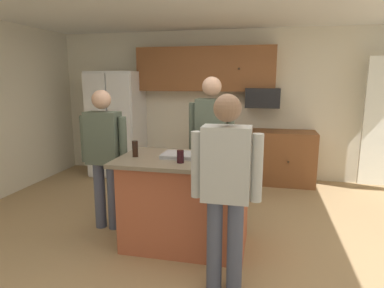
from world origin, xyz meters
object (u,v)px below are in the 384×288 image
(microwave_over_range, at_px, (263,98))
(glass_stout_tall, at_px, (135,149))
(kitchen_island, at_px, (186,202))
(serving_tray, at_px, (184,155))
(person_elder_center, at_px, (226,182))
(person_guest_right, at_px, (104,151))
(refrigerator, at_px, (117,124))
(glass_pilsner, at_px, (180,157))
(glass_dark_ale, at_px, (212,146))
(person_host_foreground, at_px, (211,138))
(tumbler_amber, at_px, (231,153))
(glass_short_whisky, at_px, (233,148))

(microwave_over_range, bearing_deg, glass_stout_tall, -116.47)
(kitchen_island, bearing_deg, serving_tray, 132.70)
(person_elder_center, bearing_deg, person_guest_right, 23.85)
(refrigerator, bearing_deg, glass_pilsner, -53.73)
(person_guest_right, distance_m, glass_dark_ale, 1.26)
(glass_stout_tall, bearing_deg, kitchen_island, 5.24)
(glass_dark_ale, xyz_separation_m, serving_tray, (-0.26, -0.24, -0.06))
(person_host_foreground, bearing_deg, person_guest_right, -53.18)
(refrigerator, relative_size, tumbler_amber, 12.09)
(glass_stout_tall, distance_m, serving_tray, 0.51)
(person_elder_center, bearing_deg, person_host_foreground, -22.05)
(person_elder_center, xyz_separation_m, serving_tray, (-0.53, 0.72, 0.03))
(glass_short_whisky, xyz_separation_m, glass_stout_tall, (-1.00, -0.30, 0.01))
(person_elder_center, bearing_deg, kitchen_island, -0.00)
(glass_pilsner, height_order, glass_stout_tall, glass_stout_tall)
(person_host_foreground, bearing_deg, glass_stout_tall, -28.97)
(kitchen_island, distance_m, glass_short_whisky, 0.76)
(serving_tray, bearing_deg, tumbler_amber, -3.14)
(person_guest_right, height_order, tumbler_amber, person_guest_right)
(person_elder_center, distance_m, tumbler_amber, 0.70)
(microwave_over_range, relative_size, glass_pilsner, 4.55)
(person_guest_right, distance_m, tumbler_amber, 1.50)
(tumbler_amber, bearing_deg, glass_pilsner, -156.95)
(kitchen_island, distance_m, person_host_foreground, 0.97)
(glass_short_whisky, relative_size, glass_pilsner, 1.26)
(kitchen_island, bearing_deg, glass_dark_ale, 48.43)
(glass_short_whisky, bearing_deg, glass_dark_ale, 177.39)
(microwave_over_range, distance_m, tumbler_amber, 2.52)
(kitchen_island, height_order, person_guest_right, person_guest_right)
(glass_short_whisky, distance_m, glass_pilsner, 0.65)
(person_host_foreground, relative_size, person_elder_center, 1.08)
(person_guest_right, relative_size, glass_short_whisky, 10.61)
(glass_short_whisky, bearing_deg, person_elder_center, -87.90)
(serving_tray, bearing_deg, glass_stout_tall, -171.02)
(microwave_over_range, bearing_deg, person_host_foreground, -109.05)
(person_guest_right, xyz_separation_m, serving_tray, (0.99, -0.16, 0.04))
(person_guest_right, relative_size, person_host_foreground, 0.92)
(refrigerator, distance_m, microwave_over_range, 2.65)
(glass_stout_tall, xyz_separation_m, serving_tray, (0.50, 0.08, -0.06))
(kitchen_island, bearing_deg, glass_stout_tall, -174.76)
(tumbler_amber, bearing_deg, person_guest_right, 172.63)
(tumbler_amber, relative_size, glass_dark_ale, 0.96)
(person_guest_right, relative_size, serving_tray, 3.73)
(glass_short_whisky, height_order, serving_tray, glass_short_whisky)
(kitchen_island, xyz_separation_m, person_elder_center, (0.50, -0.69, 0.47))
(glass_pilsner, bearing_deg, glass_dark_ale, 62.43)
(kitchen_island, relative_size, person_guest_right, 0.85)
(person_guest_right, relative_size, tumbler_amber, 10.51)
(kitchen_island, bearing_deg, refrigerator, 128.54)
(person_guest_right, bearing_deg, glass_stout_tall, -15.82)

